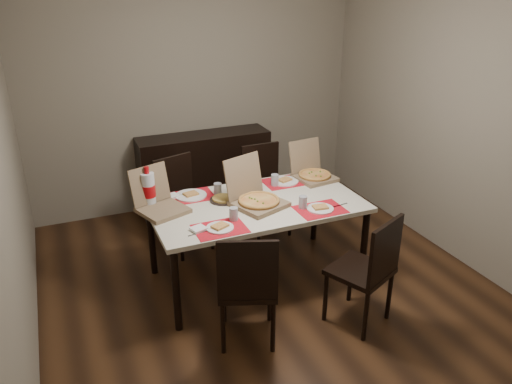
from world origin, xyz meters
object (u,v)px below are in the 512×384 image
chair_near_left (247,284)px  dip_bowl (256,192)px  chair_far_left (181,199)px  pizza_box_center (256,198)px  chair_near_right (369,267)px  dining_table (256,210)px  soda_bottle (148,190)px  sideboard (205,172)px  chair_far_right (265,185)px

chair_near_left → dip_bowl: chair_near_left is taller
chair_far_left → pizza_box_center: (0.43, -0.88, 0.30)m
chair_near_right → pizza_box_center: bearing=121.5°
dining_table → soda_bottle: (-0.85, 0.29, 0.22)m
sideboard → pizza_box_center: (-0.06, -1.67, 0.36)m
chair_near_right → dining_table: bearing=119.6°
chair_near_left → dip_bowl: (0.48, 0.97, 0.25)m
chair_near_right → chair_far_right: bearing=92.3°
soda_bottle → pizza_box_center: bearing=-21.3°
sideboard → chair_near_left: chair_near_left is taller
sideboard → soda_bottle: 1.67m
dining_table → chair_near_right: (0.53, -0.94, -0.17)m
chair_near_right → soda_bottle: (-1.39, 1.22, 0.39)m
sideboard → chair_far_right: bearing=-61.3°
dining_table → chair_near_right: size_ratio=1.94×
chair_near_left → chair_far_left: (-0.05, 1.63, 0.00)m
chair_near_right → sideboard: bearing=100.9°
chair_far_right → dip_bowl: 0.82m
chair_near_right → pizza_box_center: pizza_box_center is taller
soda_bottle → chair_near_left: bearing=-67.1°
sideboard → pizza_box_center: 1.71m
dining_table → chair_near_left: chair_near_left is taller
chair_far_left → soda_bottle: (-0.40, -0.55, 0.39)m
chair_near_right → dip_bowl: 1.23m
chair_far_right → chair_near_right: bearing=-87.7°
dining_table → soda_bottle: soda_bottle is taller
dining_table → chair_near_left: (-0.40, -0.79, -0.17)m
chair_far_left → dip_bowl: chair_far_left is taller
pizza_box_center → dip_bowl: size_ratio=4.62×
chair_near_left → pizza_box_center: bearing=62.8°
soda_bottle → chair_far_left: bearing=53.8°
chair_far_left → sideboard: bearing=58.0°
pizza_box_center → dip_bowl: (0.09, 0.22, -0.05)m
chair_far_right → pizza_box_center: bearing=-117.9°
sideboard → soda_bottle: size_ratio=4.24×
chair_far_right → soda_bottle: bearing=-156.5°
chair_near_left → chair_near_right: 0.95m
sideboard → chair_near_left: 2.46m
chair_far_right → soda_bottle: 1.49m
sideboard → dining_table: sideboard is taller
chair_far_right → pizza_box_center: 1.06m
sideboard → pizza_box_center: bearing=-91.9°
chair_near_left → chair_far_right: bearing=62.4°
chair_far_left → dip_bowl: size_ratio=7.98×
sideboard → dining_table: 1.64m
chair_near_right → dip_bowl: (-0.45, 1.12, 0.25)m
dining_table → chair_near_right: bearing=-60.4°
chair_near_right → soda_bottle: bearing=138.6°
chair_far_left → chair_near_left: bearing=-88.3°
sideboard → soda_bottle: (-0.90, -1.34, 0.45)m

